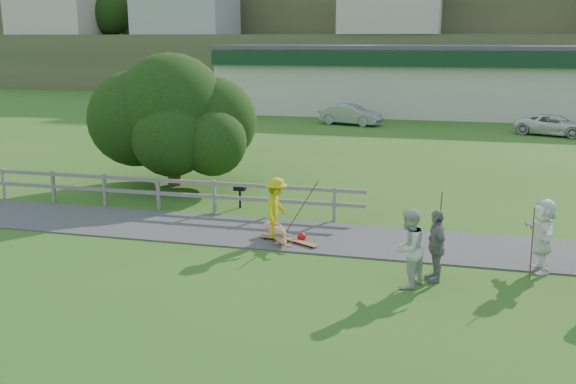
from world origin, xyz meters
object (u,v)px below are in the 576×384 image
car_silver (350,115)px  car_white (554,125)px  skater_rider (276,211)px  spectator_b (436,246)px  skater_fallen (278,233)px  spectator_d (543,235)px  bbq (240,196)px  tree (172,131)px  spectator_a (408,248)px

car_silver → car_white: 12.57m
skater_rider → spectator_b: (4.44, -2.03, -0.00)m
car_white → car_silver: bearing=103.4°
skater_fallen → car_white: bearing=30.9°
spectator_d → bbq: spectator_d is taller
skater_rider → bbq: bearing=36.9°
spectator_d → bbq: (-9.10, 3.94, -0.52)m
spectator_b → skater_rider: bearing=-132.2°
spectator_d → car_silver: (-8.81, 26.22, -0.24)m
car_silver → bbq: car_silver is taller
tree → spectator_a: bearing=-41.5°
skater_rider → spectator_a: 4.62m
bbq → skater_fallen: bearing=-57.1°
spectator_d → car_silver: 27.66m
bbq → car_white: bearing=57.5°
spectator_b → tree: 12.99m
spectator_a → tree: 12.87m
spectator_a → spectator_b: bearing=158.0°
spectator_d → tree: 14.39m
bbq → spectator_a: bearing=-44.7°
skater_fallen → car_white: (10.49, 23.87, 0.31)m
spectator_a → car_white: 27.13m
spectator_a → car_silver: 28.64m
skater_rider → bbq: (-2.15, 3.21, -0.46)m
skater_rider → spectator_b: size_ratio=1.00×
spectator_b → spectator_d: size_ratio=0.94×
car_silver → car_white: size_ratio=0.94×
skater_rider → skater_fallen: 0.61m
spectator_d → car_white: bearing=164.4°
car_silver → spectator_d: bearing=-147.1°
spectator_d → skater_rider: bearing=-103.1°
skater_fallen → spectator_b: bearing=-58.4°
skater_fallen → car_white: 26.07m
car_silver → tree: 20.01m
spectator_d → car_silver: bearing=-168.5°
skater_rider → spectator_a: (3.83, -2.58, 0.06)m
spectator_a → bbq: 8.35m
car_white → tree: size_ratio=0.63×
spectator_a → bbq: (-5.99, 5.79, -0.53)m
skater_rider → spectator_a: bearing=-121.0°
car_white → skater_fallen: bearing=177.9°
spectator_d → skater_fallen: bearing=-101.7°
spectator_d → spectator_a: bearing=-66.4°
spectator_b → spectator_a: bearing=-65.2°
spectator_b → bbq: bearing=-146.1°
skater_rider → tree: bearing=47.2°
skater_fallen → spectator_d: size_ratio=0.88×
spectator_b → car_silver: size_ratio=0.42×
spectator_b → spectator_d: spectator_d is taller
car_white → tree: bearing=159.0°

